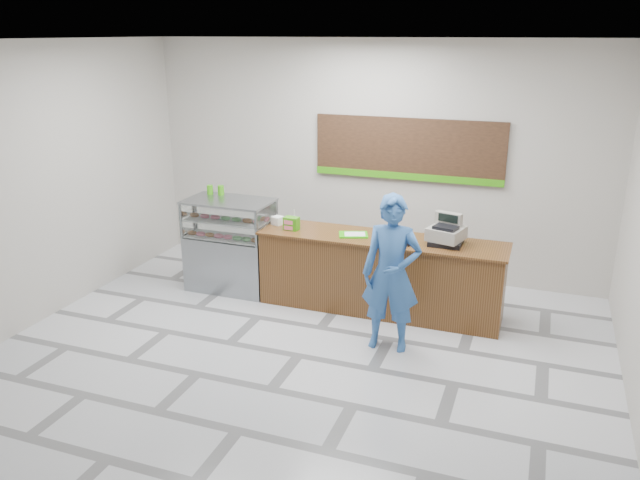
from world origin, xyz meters
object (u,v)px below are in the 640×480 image
(sales_counter, at_px, (380,274))
(serving_tray, at_px, (353,235))
(cash_register, at_px, (446,233))
(display_case, at_px, (230,244))
(customer, at_px, (391,274))

(sales_counter, bearing_deg, serving_tray, -173.48)
(sales_counter, relative_size, serving_tray, 7.37)
(cash_register, bearing_deg, sales_counter, -162.57)
(display_case, bearing_deg, serving_tray, -1.27)
(cash_register, height_order, serving_tray, cash_register)
(display_case, bearing_deg, sales_counter, 0.01)
(cash_register, bearing_deg, display_case, -164.36)
(cash_register, bearing_deg, customer, -99.51)
(customer, bearing_deg, serving_tray, 124.77)
(sales_counter, height_order, customer, customer)
(sales_counter, bearing_deg, cash_register, 2.48)
(serving_tray, relative_size, customer, 0.24)
(display_case, relative_size, customer, 0.71)
(cash_register, relative_size, serving_tray, 1.15)
(display_case, distance_m, serving_tray, 1.89)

